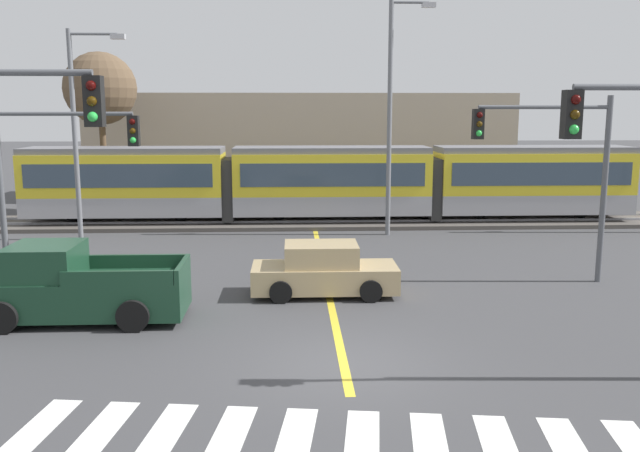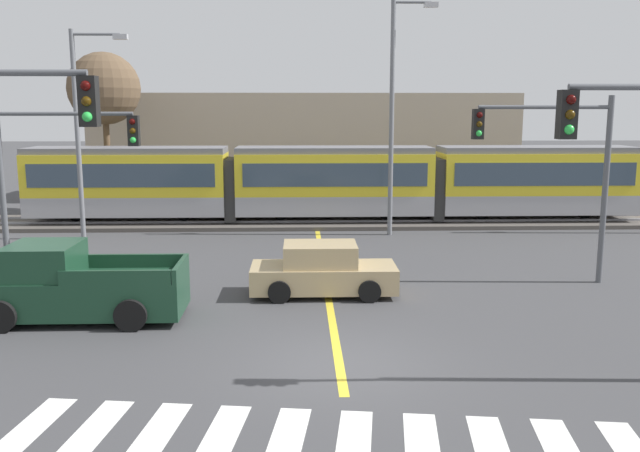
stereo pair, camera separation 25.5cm
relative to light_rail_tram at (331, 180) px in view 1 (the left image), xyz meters
The scene contains 20 objects.
ground_plane 17.97m from the light_rail_tram, 92.63° to the right, with size 200.00×200.00×0.00m, color #3D3D3F.
track_bed 2.12m from the light_rail_tram, behind, with size 120.00×4.00×0.18m, color #4C4742.
rail_near 2.12m from the light_rail_tram, 138.98° to the right, with size 120.00×0.08×0.10m, color #939399.
rail_far 2.12m from the light_rail_tram, 138.49° to the left, with size 120.00×0.08×0.10m, color #939399.
light_rail_tram is the anchor object (origin of this frame).
crosswalk_stripe_0 21.75m from the light_rail_tram, 106.84° to the right, with size 0.56×2.80×0.01m, color silver.
crosswalk_stripe_1 21.60m from the light_rail_tram, 103.95° to the right, with size 0.56×2.80×0.01m, color silver.
crosswalk_stripe_2 21.50m from the light_rail_tram, 101.02° to the right, with size 0.56×2.80×0.01m, color silver.
crosswalk_stripe_3 21.46m from the light_rail_tram, 98.08° to the right, with size 0.56×2.80×0.01m, color silver.
crosswalk_stripe_4 21.48m from the light_rail_tram, 95.13° to the right, with size 0.56×2.80×0.01m, color silver.
crosswalk_stripe_5 21.55m from the light_rail_tram, 92.19° to the right, with size 0.56×2.80×0.01m, color silver.
lane_centre_line 10.94m from the light_rail_tram, 94.38° to the right, with size 0.20×17.44×0.01m, color gold.
sedan_crossing 12.40m from the light_rail_tram, 94.48° to the right, with size 4.21×1.94×1.52m.
pickup_truck 16.29m from the light_rail_tram, 117.34° to the right, with size 5.40×2.24×1.98m.
traffic_light_mid_right 12.92m from the light_rail_tram, 60.87° to the right, with size 4.25×0.38×5.75m.
traffic_light_mid_left 14.30m from the light_rail_tram, 129.58° to the right, with size 4.25×0.38×5.61m.
street_lamp_west 11.29m from the light_rail_tram, 161.51° to the right, with size 2.30×0.28×8.46m.
street_lamp_centre 5.09m from the light_rail_tram, 50.41° to the right, with size 1.91×0.28×9.82m.
bare_tree_far_west 12.73m from the light_rail_tram, 162.20° to the left, with size 3.62×3.62×8.16m.
building_backdrop_far 10.39m from the light_rail_tram, 96.73° to the left, with size 24.83×6.00×6.23m, color tan.
Camera 1 is at (-1.11, -13.56, 5.36)m, focal length 38.00 mm.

